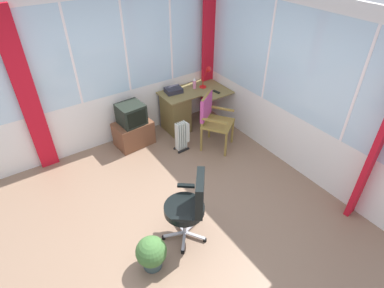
% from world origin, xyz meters
% --- Properties ---
extents(ground, '(5.28, 5.49, 0.06)m').
position_xyz_m(ground, '(0.00, 0.00, -0.03)').
color(ground, '#836751').
extents(north_window_panel, '(4.28, 0.07, 2.62)m').
position_xyz_m(north_window_panel, '(0.00, 2.28, 1.31)').
color(north_window_panel, silver).
rests_on(north_window_panel, ground).
extents(east_window_panel, '(0.07, 4.49, 2.62)m').
position_xyz_m(east_window_panel, '(2.17, 0.00, 1.31)').
color(east_window_panel, silver).
rests_on(east_window_panel, ground).
extents(curtain_north_left, '(0.28, 0.07, 2.52)m').
position_xyz_m(curtain_north_left, '(-1.18, 2.20, 1.26)').
color(curtain_north_left, red).
rests_on(curtain_north_left, ground).
extents(curtain_corner, '(0.28, 0.08, 2.52)m').
position_xyz_m(curtain_corner, '(2.04, 2.15, 1.26)').
color(curtain_corner, red).
rests_on(curtain_corner, ground).
extents(curtain_east_far, '(0.28, 0.11, 2.52)m').
position_xyz_m(curtain_east_far, '(2.09, -1.24, 1.26)').
color(curtain_east_far, red).
rests_on(curtain_east_far, ground).
extents(desk, '(1.22, 0.82, 0.74)m').
position_xyz_m(desk, '(1.19, 1.93, 0.40)').
color(desk, olive).
rests_on(desk, ground).
extents(desk_lamp, '(0.23, 0.19, 0.41)m').
position_xyz_m(desk_lamp, '(1.82, 1.86, 1.01)').
color(desk_lamp, red).
rests_on(desk_lamp, desk).
extents(tv_remote, '(0.07, 0.16, 0.02)m').
position_xyz_m(tv_remote, '(1.83, 1.59, 0.75)').
color(tv_remote, black).
rests_on(tv_remote, desk).
extents(spray_bottle, '(0.06, 0.06, 0.22)m').
position_xyz_m(spray_bottle, '(1.59, 1.96, 0.84)').
color(spray_bottle, pink).
rests_on(spray_bottle, desk).
extents(paper_tray, '(0.32, 0.26, 0.09)m').
position_xyz_m(paper_tray, '(1.17, 2.03, 0.78)').
color(paper_tray, '#282832').
rests_on(paper_tray, desk).
extents(wooden_armchair, '(0.67, 0.67, 0.99)m').
position_xyz_m(wooden_armchair, '(1.37, 1.14, 0.63)').
color(wooden_armchair, olive).
rests_on(wooden_armchair, ground).
extents(office_chair, '(0.60, 0.61, 1.00)m').
position_xyz_m(office_chair, '(-0.02, -0.32, 0.58)').
color(office_chair, '#B7B7BF').
rests_on(office_chair, ground).
extents(tv_on_stand, '(0.68, 0.49, 0.80)m').
position_xyz_m(tv_on_stand, '(0.26, 1.94, 0.35)').
color(tv_on_stand, brown).
rests_on(tv_on_stand, ground).
extents(space_heater, '(0.27, 0.18, 0.55)m').
position_xyz_m(space_heater, '(0.90, 1.31, 0.28)').
color(space_heater, silver).
rests_on(space_heater, ground).
extents(potted_plant, '(0.36, 0.36, 0.45)m').
position_xyz_m(potted_plant, '(-0.64, -0.44, 0.25)').
color(potted_plant, '#354849').
rests_on(potted_plant, ground).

